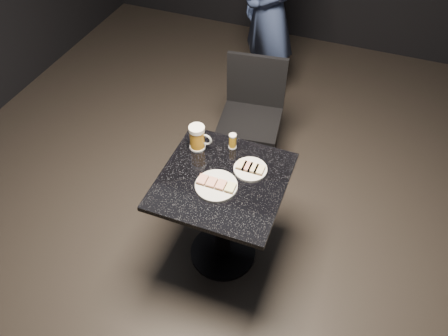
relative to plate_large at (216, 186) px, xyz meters
The scene contains 10 objects.
floor 0.76m from the plate_large, 78.36° to the left, with size 6.00×6.00×0.00m, color black.
plate_large is the anchor object (origin of this frame).
plate_small 0.23m from the plate_large, 53.70° to the left, with size 0.19×0.19×0.01m, color silver.
patron 1.88m from the plate_large, 97.96° to the left, with size 0.63×0.41×1.73m, color navy.
table 0.26m from the plate_large, 78.36° to the left, with size 0.70×0.70×0.75m.
beer_mug 0.34m from the plate_large, 130.67° to the left, with size 0.14×0.10×0.16m.
beer_tumbler 0.33m from the plate_large, 94.42° to the left, with size 0.05×0.05×0.10m.
chair 1.04m from the plate_large, 96.41° to the left, with size 0.49×0.49×0.89m.
canapes_on_plate_large 0.02m from the plate_large, 75.96° to the left, with size 0.21×0.07×0.02m.
canapes_on_plate_small 0.23m from the plate_large, 53.70° to the left, with size 0.16×0.07×0.02m.
Camera 1 is at (0.59, -1.53, 2.55)m, focal length 35.00 mm.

